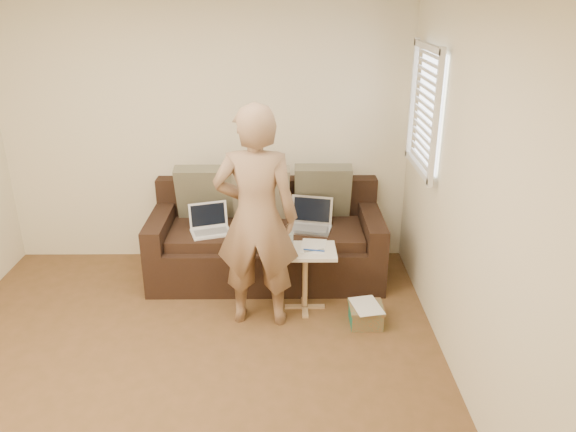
# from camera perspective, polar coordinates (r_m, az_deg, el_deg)

# --- Properties ---
(floor) EXTENTS (4.50, 4.50, 0.00)m
(floor) POSITION_cam_1_polar(r_m,az_deg,el_deg) (4.18, -11.38, -17.45)
(floor) COLOR brown
(floor) RESTS_ON ground
(wall_back) EXTENTS (4.00, 0.00, 4.00)m
(wall_back) POSITION_cam_1_polar(r_m,az_deg,el_deg) (5.62, -8.36, 8.18)
(wall_back) COLOR beige
(wall_back) RESTS_ON ground
(wall_right) EXTENTS (0.00, 4.50, 4.50)m
(wall_right) POSITION_cam_1_polar(r_m,az_deg,el_deg) (3.64, 19.45, -0.66)
(wall_right) COLOR beige
(wall_right) RESTS_ON ground
(window_blinds) EXTENTS (0.12, 0.88, 1.08)m
(window_blinds) POSITION_cam_1_polar(r_m,az_deg,el_deg) (4.89, 13.81, 10.52)
(window_blinds) COLOR white
(window_blinds) RESTS_ON wall_right
(sofa) EXTENTS (2.20, 0.95, 0.85)m
(sofa) POSITION_cam_1_polar(r_m,az_deg,el_deg) (5.40, -2.21, -2.00)
(sofa) COLOR black
(sofa) RESTS_ON ground
(pillow_left) EXTENTS (0.55, 0.29, 0.57)m
(pillow_left) POSITION_cam_1_polar(r_m,az_deg,el_deg) (5.52, -8.44, 2.40)
(pillow_left) COLOR brown
(pillow_left) RESTS_ON sofa
(pillow_mid) EXTENTS (0.55, 0.27, 0.57)m
(pillow_mid) POSITION_cam_1_polar(r_m,az_deg,el_deg) (5.45, -2.74, 2.35)
(pillow_mid) COLOR #746E53
(pillow_mid) RESTS_ON sofa
(pillow_right) EXTENTS (0.55, 0.28, 0.57)m
(pillow_right) POSITION_cam_1_polar(r_m,az_deg,el_deg) (5.51, 3.53, 2.56)
(pillow_right) COLOR brown
(pillow_right) RESTS_ON sofa
(laptop_silver) EXTENTS (0.45, 0.37, 0.27)m
(laptop_silver) POSITION_cam_1_polar(r_m,az_deg,el_deg) (5.29, 2.16, -1.44)
(laptop_silver) COLOR #B7BABC
(laptop_silver) RESTS_ON sofa
(laptop_white) EXTENTS (0.42, 0.36, 0.26)m
(laptop_white) POSITION_cam_1_polar(r_m,az_deg,el_deg) (5.26, -7.82, -1.76)
(laptop_white) COLOR white
(laptop_white) RESTS_ON sofa
(person) EXTENTS (0.71, 0.51, 1.87)m
(person) POSITION_cam_1_polar(r_m,az_deg,el_deg) (4.47, -3.25, -0.21)
(person) COLOR #88674A
(person) RESTS_ON ground
(side_table) EXTENTS (0.52, 0.36, 0.57)m
(side_table) POSITION_cam_1_polar(r_m,az_deg,el_deg) (4.91, 1.75, -6.45)
(side_table) COLOR silver
(side_table) RESTS_ON ground
(drinking_glass) EXTENTS (0.07, 0.07, 0.12)m
(drinking_glass) POSITION_cam_1_polar(r_m,az_deg,el_deg) (4.81, 0.13, -2.45)
(drinking_glass) COLOR silver
(drinking_glass) RESTS_ON side_table
(scissors) EXTENTS (0.20, 0.15, 0.02)m
(scissors) POSITION_cam_1_polar(r_m,az_deg,el_deg) (4.74, 2.66, -3.52)
(scissors) COLOR silver
(scissors) RESTS_ON side_table
(paper_on_table) EXTENTS (0.25, 0.33, 0.00)m
(paper_on_table) POSITION_cam_1_polar(r_m,az_deg,el_deg) (4.84, 2.60, -3.07)
(paper_on_table) COLOR white
(paper_on_table) RESTS_ON side_table
(striped_box) EXTENTS (0.28, 0.28, 0.18)m
(striped_box) POSITION_cam_1_polar(r_m,az_deg,el_deg) (4.82, 7.93, -9.92)
(striped_box) COLOR #BD461C
(striped_box) RESTS_ON ground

